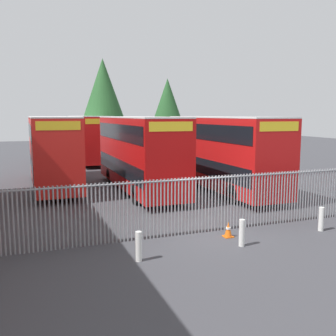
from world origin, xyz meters
TOP-DOWN VIEW (x-y plane):
  - ground_plane at (0.00, 8.00)m, footprint 100.00×100.00m
  - palisade_fence at (-0.94, 0.00)m, footprint 15.58×0.14m
  - double_decker_bus_near_gate at (4.59, 7.09)m, footprint 2.54×10.81m
  - double_decker_bus_behind_fence_left at (-4.80, 11.84)m, footprint 2.54×10.81m
  - double_decker_bus_behind_fence_right at (-0.11, 8.69)m, footprint 2.54×10.81m
  - double_decker_bus_far_back at (-0.65, 23.92)m, footprint 2.54×10.81m
  - bollard_near_left at (-3.21, -1.95)m, footprint 0.20×0.20m
  - bollard_center_front at (0.52, -1.89)m, footprint 0.20×0.20m
  - bollard_near_right at (4.37, -1.45)m, footprint 0.20×0.20m
  - traffic_cone_by_gate at (0.58, -0.85)m, footprint 0.34×0.34m
  - tree_tall_back at (9.65, 29.88)m, footprint 4.32×4.32m
  - tree_short_side at (1.16, 25.45)m, footprint 5.55×5.55m

SIDE VIEW (x-z plane):
  - ground_plane at x=0.00m, z-range 0.00..0.00m
  - traffic_cone_by_gate at x=0.58m, z-range -0.01..0.58m
  - bollard_near_left at x=-3.21m, z-range 0.00..0.95m
  - bollard_center_front at x=0.52m, z-range 0.00..0.95m
  - bollard_near_right at x=4.37m, z-range 0.00..0.95m
  - palisade_fence at x=-0.94m, z-range 0.01..2.36m
  - double_decker_bus_near_gate at x=4.59m, z-range 0.21..4.63m
  - double_decker_bus_behind_fence_left at x=-4.80m, z-range 0.21..4.63m
  - double_decker_bus_behind_fence_right at x=-0.11m, z-range 0.21..4.63m
  - double_decker_bus_far_back at x=-0.65m, z-range 0.21..4.63m
  - tree_tall_back at x=9.65m, z-range 1.28..10.05m
  - tree_short_side at x=1.16m, z-range 1.06..11.11m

